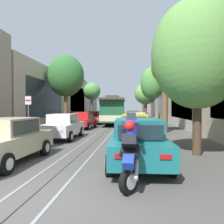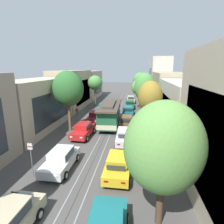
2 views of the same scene
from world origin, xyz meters
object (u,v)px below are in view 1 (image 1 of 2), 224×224
Objects in this scene: street_tree_kerb_right_near at (197,54)px; pedestrian_on_left_pavement at (71,116)px; street_sign_post at (28,113)px; parked_car_yellow_second_right at (135,127)px; parked_car_teal_near_right at (138,141)px; parked_car_brown_fourth_right at (134,118)px; street_tree_kerb_right_second at (165,68)px; street_tree_kerb_left_second at (66,76)px; parked_car_beige_far_right at (133,114)px; parked_car_beige_near_left at (6,140)px; street_tree_kerb_right_far at (144,93)px; street_tree_kerb_right_fourth at (146,95)px; street_tree_kerb_left_mid at (92,92)px; parked_car_green_sixth_right at (133,115)px; parked_car_white_second_left at (63,126)px; parked_car_teal_fifth_left at (102,116)px; motorcycle_with_rider at (130,149)px; parked_car_white_mid_right at (136,121)px; parked_car_maroon_fourth_left at (95,118)px; parked_car_red_mid_left at (83,120)px; street_tree_kerb_right_mid at (152,84)px; cable_car_trolley at (113,111)px.

street_tree_kerb_right_near is 4.07× the size of pedestrian_on_left_pavement.
street_sign_post reaches higher than pedestrian_on_left_pavement.
parked_car_teal_near_right is at bearing -89.47° from parked_car_yellow_second_right.
parked_car_brown_fourth_right is 0.65× the size of street_tree_kerb_right_second.
street_tree_kerb_left_second is at bearing 126.10° from street_tree_kerb_right_near.
parked_car_beige_far_right is (-0.01, 29.71, 0.00)m from parked_car_yellow_second_right.
pedestrian_on_left_pavement is at bearing 99.92° from parked_car_beige_near_left.
street_tree_kerb_right_far is (2.10, 31.34, 4.26)m from parked_car_yellow_second_right.
pedestrian_on_left_pavement reaches higher than parked_car_beige_near_left.
street_tree_kerb_right_fourth is (-0.48, 27.17, 0.04)m from street_tree_kerb_right_near.
street_tree_kerb_right_far is 4.35× the size of pedestrian_on_left_pavement.
parked_car_green_sixth_right is at bearing -4.87° from street_tree_kerb_left_mid.
street_tree_kerb_left_mid reaches higher than parked_car_white_second_left.
parked_car_teal_fifth_left is 28.11m from motorcycle_with_rider.
parked_car_teal_fifth_left is at bearing 109.48° from parked_car_white_mid_right.
parked_car_teal_fifth_left is 0.99× the size of parked_car_teal_near_right.
street_tree_kerb_left_second is (-7.14, -20.55, 4.54)m from parked_car_beige_far_right.
street_sign_post is (-8.31, -32.50, -3.38)m from street_tree_kerb_right_far.
parked_car_maroon_fourth_left and parked_car_green_sixth_right have the same top height.
parked_car_red_mid_left and parked_car_white_mid_right have the same top height.
street_tree_kerb_right_near reaches higher than street_tree_kerb_right_fourth.
parked_car_maroon_fourth_left is 1.01× the size of parked_car_yellow_second_right.
parked_car_red_mid_left is 1.01× the size of parked_car_yellow_second_right.
parked_car_maroon_fourth_left is 0.74× the size of street_tree_kerb_right_fourth.
parked_car_yellow_second_right is 11.40m from parked_car_brown_fourth_right.
pedestrian_on_left_pavement is at bearing 118.23° from parked_car_yellow_second_right.
parked_car_teal_fifth_left is at bearing 90.39° from parked_car_white_second_left.
parked_car_red_mid_left is at bearing -102.11° from parked_car_beige_far_right.
street_tree_kerb_right_fourth is (9.25, -1.20, -0.66)m from street_tree_kerb_left_mid.
parked_car_red_mid_left is 1.00× the size of parked_car_white_mid_right.
street_tree_kerb_right_fourth reaches higher than parked_car_beige_near_left.
parked_car_brown_fourth_right is 8.77m from street_tree_kerb_left_second.
street_tree_kerb_left_second is (-7.16, -2.25, 4.54)m from parked_car_brown_fourth_right.
parked_car_teal_near_right is 29.24m from street_tree_kerb_right_fourth.
parked_car_beige_near_left is 2.38× the size of motorcycle_with_rider.
parked_car_teal_near_right is at bearing -69.48° from parked_car_red_mid_left.
parked_car_brown_fourth_right and parked_car_beige_far_right have the same top height.
street_tree_kerb_right_far reaches higher than parked_car_white_mid_right.
parked_car_teal_fifth_left is 17.36m from street_tree_kerb_right_second.
street_tree_kerb_right_mid is 1.22× the size of street_tree_kerb_right_fourth.
street_tree_kerb_right_second is (2.40, 10.34, 4.37)m from parked_car_teal_near_right.
street_sign_post is at bearing -82.51° from pedestrian_on_left_pavement.
parked_car_teal_near_right is 31.29m from street_tree_kerb_left_mid.
street_tree_kerb_right_near is at bearing -18.78° from street_sign_post.
parked_car_white_second_left is 9.40m from motorcycle_with_rider.
parked_car_white_mid_right is at bearing 68.29° from parked_car_beige_near_left.
parked_car_yellow_second_right is at bearing -76.51° from parked_car_teal_fifth_left.
parked_car_maroon_fourth_left and parked_car_teal_near_right have the same top height.
parked_car_yellow_second_right and parked_car_beige_far_right have the same top height.
cable_car_trolley is (-4.85, 15.80, -2.51)m from street_tree_kerb_right_near.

